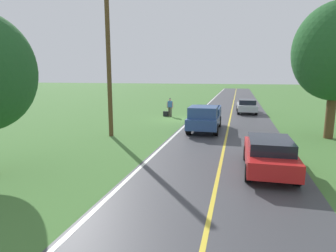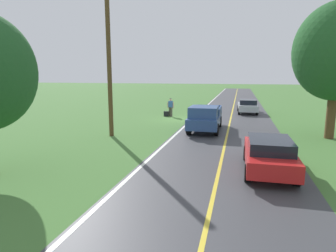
# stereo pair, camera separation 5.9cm
# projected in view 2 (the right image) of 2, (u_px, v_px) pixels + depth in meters

# --- Properties ---
(ground_plane) EXTENTS (200.00, 200.00, 0.00)m
(ground_plane) POSITION_uv_depth(u_px,v_px,m) (178.00, 119.00, 25.52)
(ground_plane) COLOR #427033
(road_surface) EXTENTS (6.99, 120.00, 0.00)m
(road_surface) POSITION_uv_depth(u_px,v_px,m) (230.00, 121.00, 24.45)
(road_surface) COLOR #3D3D42
(road_surface) RESTS_ON ground
(lane_edge_line) EXTENTS (0.16, 117.60, 0.00)m
(lane_edge_line) POSITION_uv_depth(u_px,v_px,m) (192.00, 120.00, 25.24)
(lane_edge_line) COLOR silver
(lane_edge_line) RESTS_ON ground
(lane_centre_line) EXTENTS (0.14, 117.60, 0.00)m
(lane_centre_line) POSITION_uv_depth(u_px,v_px,m) (230.00, 121.00, 24.44)
(lane_centre_line) COLOR gold
(lane_centre_line) RESTS_ON ground
(hitchhiker_walking) EXTENTS (0.62, 0.51, 1.75)m
(hitchhiker_walking) POSITION_uv_depth(u_px,v_px,m) (171.00, 106.00, 27.16)
(hitchhiker_walking) COLOR #4C473D
(hitchhiker_walking) RESTS_ON ground
(suitcase_carried) EXTENTS (0.46, 0.21, 0.48)m
(suitcase_carried) POSITION_uv_depth(u_px,v_px,m) (166.00, 114.00, 27.31)
(suitcase_carried) COLOR black
(suitcase_carried) RESTS_ON ground
(pickup_truck_passing) EXTENTS (2.13, 5.42, 1.82)m
(pickup_truck_passing) POSITION_uv_depth(u_px,v_px,m) (205.00, 117.00, 20.09)
(pickup_truck_passing) COLOR #2D4C84
(pickup_truck_passing) RESTS_ON ground
(sedan_mid_oncoming) EXTENTS (1.94, 4.41, 1.41)m
(sedan_mid_oncoming) POSITION_uv_depth(u_px,v_px,m) (269.00, 154.00, 11.63)
(sedan_mid_oncoming) COLOR red
(sedan_mid_oncoming) RESTS_ON ground
(sedan_near_oncoming) EXTENTS (2.05, 4.46, 1.41)m
(sedan_near_oncoming) POSITION_uv_depth(u_px,v_px,m) (247.00, 106.00, 29.52)
(sedan_near_oncoming) COLOR #B2B7C1
(sedan_near_oncoming) RESTS_ON ground
(utility_pole_roadside) EXTENTS (0.28, 0.28, 8.41)m
(utility_pole_roadside) POSITION_uv_depth(u_px,v_px,m) (109.00, 70.00, 17.86)
(utility_pole_roadside) COLOR brown
(utility_pole_roadside) RESTS_ON ground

